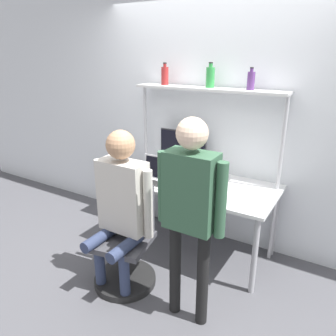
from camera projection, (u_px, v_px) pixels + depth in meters
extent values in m
plane|color=#4C4C51|center=(173.00, 269.00, 3.20)|extent=(12.00, 12.00, 0.00)
cube|color=silver|center=(214.00, 118.00, 3.43)|extent=(8.00, 0.06, 2.70)
cube|color=white|center=(194.00, 184.00, 3.28)|extent=(1.63, 0.79, 0.03)
cylinder|color=#A5A5AA|center=(116.00, 213.00, 3.51)|extent=(0.05, 0.05, 0.74)
cylinder|color=#A5A5AA|center=(254.00, 256.00, 2.78)|extent=(0.05, 0.05, 0.74)
cylinder|color=#A5A5AA|center=(151.00, 191.00, 4.05)|extent=(0.05, 0.05, 0.74)
cylinder|color=#A5A5AA|center=(274.00, 223.00, 3.32)|extent=(0.05, 0.05, 0.74)
cube|color=silver|center=(208.00, 89.00, 3.19)|extent=(1.55, 0.25, 0.02)
cylinder|color=#B2B2B7|center=(146.00, 157.00, 3.83)|extent=(0.04, 0.04, 1.68)
cylinder|color=#B2B2B7|center=(278.00, 182.00, 3.10)|extent=(0.04, 0.04, 1.68)
cylinder|color=#333338|center=(182.00, 169.00, 3.62)|extent=(0.16, 0.16, 0.01)
cylinder|color=#333338|center=(182.00, 164.00, 3.59)|extent=(0.06, 0.06, 0.12)
cube|color=#333338|center=(183.00, 146.00, 3.53)|extent=(0.55, 0.01, 0.32)
cube|color=black|center=(183.00, 146.00, 3.52)|extent=(0.53, 0.02, 0.30)
cube|color=silver|center=(153.00, 183.00, 3.26)|extent=(0.35, 0.24, 0.01)
cube|color=black|center=(152.00, 183.00, 3.24)|extent=(0.30, 0.13, 0.00)
cube|color=silver|center=(159.00, 168.00, 3.30)|extent=(0.35, 0.03, 0.24)
cube|color=black|center=(159.00, 168.00, 3.30)|extent=(0.31, 0.02, 0.21)
cube|color=black|center=(177.00, 187.00, 3.15)|extent=(0.07, 0.15, 0.01)
cube|color=black|center=(177.00, 186.00, 3.15)|extent=(0.06, 0.13, 0.00)
cylinder|color=black|center=(125.00, 279.00, 3.01)|extent=(0.56, 0.56, 0.06)
cylinder|color=#4C4C51|center=(124.00, 261.00, 2.94)|extent=(0.06, 0.06, 0.35)
cube|color=#3F3F44|center=(123.00, 242.00, 2.88)|extent=(0.54, 0.54, 0.05)
cube|color=#3F3F44|center=(133.00, 206.00, 2.98)|extent=(0.41, 0.12, 0.45)
cylinder|color=#2D3856|center=(100.00, 266.00, 2.87)|extent=(0.09, 0.09, 0.46)
cylinder|color=#2D3856|center=(125.00, 277.00, 2.74)|extent=(0.09, 0.09, 0.46)
cylinder|color=#2D3856|center=(100.00, 238.00, 2.81)|extent=(0.10, 0.38, 0.10)
cylinder|color=#2D3856|center=(125.00, 247.00, 2.67)|extent=(0.10, 0.38, 0.10)
cube|color=beige|center=(123.00, 196.00, 2.76)|extent=(0.42, 0.20, 0.62)
cylinder|color=beige|center=(100.00, 191.00, 2.88)|extent=(0.08, 0.08, 0.59)
cylinder|color=beige|center=(148.00, 205.00, 2.64)|extent=(0.08, 0.08, 0.59)
sphere|color=tan|center=(121.00, 145.00, 2.60)|extent=(0.24, 0.24, 0.24)
cylinder|color=black|center=(175.00, 268.00, 2.57)|extent=(0.09, 0.09, 0.80)
cylinder|color=black|center=(203.00, 279.00, 2.45)|extent=(0.09, 0.09, 0.80)
cube|color=#33593F|center=(191.00, 191.00, 2.28)|extent=(0.37, 0.20, 0.57)
cylinder|color=#33593F|center=(163.00, 187.00, 2.39)|extent=(0.08, 0.08, 0.54)
cylinder|color=#33593F|center=(221.00, 201.00, 2.17)|extent=(0.08, 0.08, 0.54)
sphere|color=beige|center=(192.00, 133.00, 2.14)|extent=(0.22, 0.22, 0.22)
cylinder|color=maroon|center=(165.00, 76.00, 3.39)|extent=(0.08, 0.08, 0.18)
cylinder|color=maroon|center=(165.00, 65.00, 3.36)|extent=(0.03, 0.03, 0.03)
cylinder|color=black|center=(165.00, 63.00, 3.35)|extent=(0.04, 0.04, 0.01)
cylinder|color=#2D8C3F|center=(210.00, 78.00, 3.14)|extent=(0.08, 0.08, 0.19)
cylinder|color=#2D8C3F|center=(211.00, 65.00, 3.11)|extent=(0.04, 0.04, 0.04)
cylinder|color=black|center=(211.00, 63.00, 3.10)|extent=(0.04, 0.04, 0.01)
cylinder|color=#593372|center=(251.00, 81.00, 2.95)|extent=(0.07, 0.07, 0.16)
cylinder|color=#593372|center=(252.00, 70.00, 2.92)|extent=(0.03, 0.03, 0.03)
cylinder|color=black|center=(252.00, 68.00, 2.92)|extent=(0.03, 0.03, 0.01)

